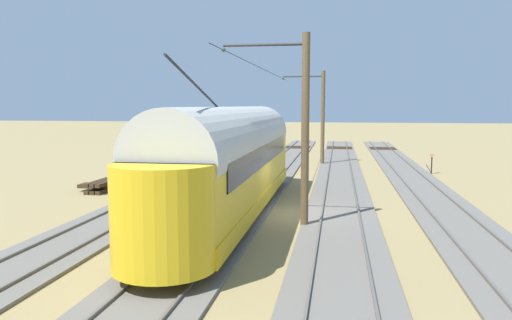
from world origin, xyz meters
TOP-DOWN VIEW (x-y plane):
  - ground_plane at (0.00, 0.00)m, footprint 220.00×220.00m
  - track_streetcar_siding at (-6.34, -0.31)m, footprint 2.80×80.00m
  - track_adjacent_siding at (-2.11, -0.31)m, footprint 2.80×80.00m
  - track_third_siding at (2.11, -0.31)m, footprint 2.80×80.00m
  - track_outer_siding at (6.34, -0.31)m, footprint 2.80×80.00m
  - vintage_streetcar at (2.11, 0.58)m, footprint 2.65×17.89m
  - catenary_pole_foreground at (-0.73, -17.09)m, footprint 3.16×0.28m
  - catenary_pole_mid_near at (-0.73, 1.91)m, footprint 3.16×0.28m
  - overhead_wire_run at (2.00, -8.31)m, footprint 2.95×23.01m
  - switch_stand at (-7.87, -13.20)m, footprint 0.50×0.30m
  - spare_tie_stack at (9.84, -3.82)m, footprint 2.40×2.40m

SIDE VIEW (x-z plane):
  - ground_plane at x=0.00m, z-range 0.00..0.00m
  - track_streetcar_siding at x=-6.34m, z-range -0.04..0.14m
  - track_adjacent_siding at x=-2.11m, z-range -0.04..0.14m
  - track_third_siding at x=2.11m, z-range -0.04..0.14m
  - track_outer_siding at x=6.34m, z-range -0.04..0.14m
  - spare_tie_stack at x=9.84m, z-range 0.00..0.54m
  - switch_stand at x=-7.87m, z-range 0.08..1.32m
  - vintage_streetcar at x=2.11m, z-range -0.44..4.97m
  - catenary_pole_foreground at x=-0.73m, z-range 0.18..7.05m
  - catenary_pole_mid_near at x=-0.73m, z-range 0.18..7.05m
  - overhead_wire_run at x=2.00m, z-range 6.24..6.42m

